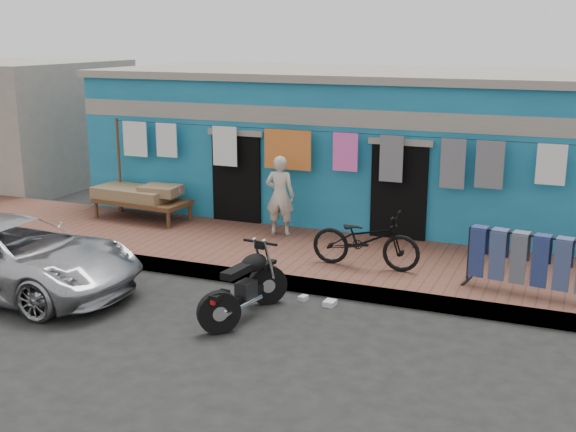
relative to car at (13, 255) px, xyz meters
The scene contains 15 objects.
ground 4.02m from the car, ahead, with size 80.00×80.00×0.00m, color black.
sidewalk 5.13m from the car, 39.13° to the left, with size 28.00×3.00×0.25m, color brown.
curb 4.37m from the car, 24.12° to the left, with size 28.00×0.10×0.25m, color gray.
building 8.30m from the car, 61.22° to the left, with size 12.20×5.20×3.36m.
neighbor_left 10.14m from the car, 134.25° to the left, with size 6.00×5.00×3.40m, color #9E9384.
clothesline 5.97m from the car, 49.91° to the left, with size 10.06×0.06×2.10m.
car is the anchor object (origin of this frame).
seated_person 5.10m from the car, 53.48° to the left, with size 0.57×0.38×1.59m, color beige.
bicycle 5.87m from the car, 27.51° to the left, with size 0.66×1.86×1.21m, color black.
motorcycle 4.03m from the car, ahead, with size 0.79×1.73×1.08m, color black, non-canonical shape.
charpoy 4.07m from the car, 92.81° to the left, with size 2.24×1.19×0.73m, color brown, non-canonical shape.
jeans_rack 8.28m from the car, 17.48° to the left, with size 2.07×0.70×0.97m, color black, non-canonical shape.
litter_a 4.01m from the car, 18.00° to the left, with size 0.19×0.15×0.08m, color silver.
litter_b 4.81m from the car, 17.35° to the left, with size 0.15×0.11×0.08m, color silver.
litter_c 5.25m from the car, 15.14° to the left, with size 0.21×0.17×0.08m, color silver.
Camera 1 is at (4.52, -8.94, 4.15)m, focal length 45.00 mm.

